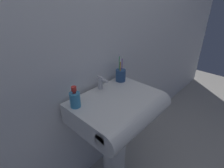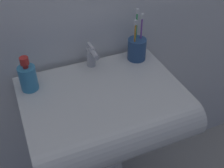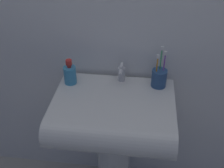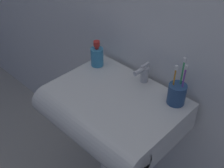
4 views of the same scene
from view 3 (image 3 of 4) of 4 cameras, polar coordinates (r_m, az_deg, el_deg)
name	(u,v)px [view 3 (image 3 of 4)]	position (r m, az deg, el deg)	size (l,w,h in m)	color
wall_back	(120,7)	(1.43, 1.65, 15.28)	(5.00, 0.05, 2.40)	white
sink_pedestal	(114,162)	(1.74, 0.32, -15.53)	(0.19, 0.19, 0.68)	white
sink_basin	(113,116)	(1.40, 0.11, -6.56)	(0.61, 0.47, 0.14)	white
faucet	(121,73)	(1.49, 1.91, 2.25)	(0.04, 0.10, 0.10)	silver
toothbrush_cup	(159,78)	(1.48, 9.55, 1.30)	(0.08, 0.08, 0.22)	#2D5184
soap_bottle	(70,74)	(1.49, -8.54, 2.00)	(0.07, 0.07, 0.14)	#3F99CC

